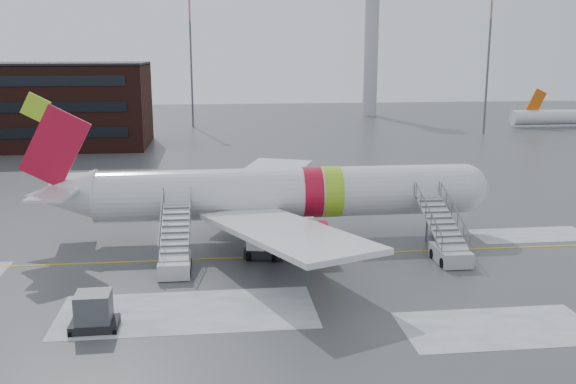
{
  "coord_description": "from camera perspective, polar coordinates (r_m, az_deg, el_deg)",
  "views": [
    {
      "loc": [
        -4.4,
        -43.31,
        14.0
      ],
      "look_at": [
        0.91,
        1.6,
        4.0
      ],
      "focal_mm": 40.0,
      "sensor_mm": 36.0,
      "label": 1
    }
  ],
  "objects": [
    {
      "name": "light_mast_far_n",
      "position": [
        121.36,
        -8.64,
        12.26
      ],
      "size": [
        1.2,
        1.2,
        24.25
      ],
      "color": "#595B60",
      "rests_on": "ground"
    },
    {
      "name": "pushback_tug",
      "position": [
        44.24,
        -2.43,
        -5.14
      ],
      "size": [
        2.75,
        2.33,
        1.42
      ],
      "color": "black",
      "rests_on": "ground"
    },
    {
      "name": "airstair_fwd",
      "position": [
        45.22,
        13.96,
        -4.53
      ],
      "size": [
        2.05,
        7.7,
        3.48
      ],
      "color": "#ABAEB3",
      "rests_on": "ground"
    },
    {
      "name": "airliner",
      "position": [
        48.29,
        -1.4,
        -0.19
      ],
      "size": [
        35.03,
        32.97,
        11.18
      ],
      "color": "silver",
      "rests_on": "ground"
    },
    {
      "name": "ground",
      "position": [
        45.73,
        -0.9,
        -5.36
      ],
      "size": [
        260.0,
        260.0,
        0.0
      ],
      "primitive_type": "plane",
      "color": "#494C4F",
      "rests_on": "ground"
    },
    {
      "name": "light_mast_far_ne",
      "position": [
        115.08,
        17.42,
        11.83
      ],
      "size": [
        1.2,
        1.2,
        24.25
      ],
      "color": "#595B60",
      "rests_on": "ground"
    },
    {
      "name": "airstair_aft",
      "position": [
        42.48,
        -9.99,
        -5.46
      ],
      "size": [
        2.05,
        7.7,
        3.48
      ],
      "color": "#B9BCC1",
      "rests_on": "ground"
    },
    {
      "name": "control_tower",
      "position": [
        142.6,
        7.46,
        14.28
      ],
      "size": [
        6.4,
        6.4,
        30.0
      ],
      "color": "#B2B5BA",
      "rests_on": "ground"
    },
    {
      "name": "uld_container",
      "position": [
        34.75,
        -16.87,
        -10.21
      ],
      "size": [
        2.43,
        1.86,
        1.97
      ],
      "color": "black",
      "rests_on": "ground"
    }
  ]
}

